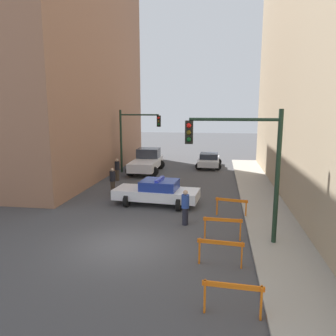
{
  "coord_description": "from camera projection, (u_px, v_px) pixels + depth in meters",
  "views": [
    {
      "loc": [
        3.67,
        -11.73,
        5.35
      ],
      "look_at": [
        0.66,
        7.38,
        1.79
      ],
      "focal_mm": 35.0,
      "sensor_mm": 36.0,
      "label": 1
    }
  ],
  "objects": [
    {
      "name": "traffic_light_near",
      "position": [
        247.0,
        156.0,
        12.51
      ],
      "size": [
        3.64,
        0.35,
        5.2
      ],
      "color": "black",
      "rests_on": "sidewalk_right"
    },
    {
      "name": "police_car",
      "position": [
        157.0,
        192.0,
        18.3
      ],
      "size": [
        4.84,
        2.63,
        1.52
      ],
      "rotation": [
        0.0,
        0.0,
        1.48
      ],
      "color": "white",
      "rests_on": "ground_plane"
    },
    {
      "name": "pedestrian_crossing",
      "position": [
        113.0,
        180.0,
        20.56
      ],
      "size": [
        0.47,
        0.47,
        1.66
      ],
      "rotation": [
        0.0,
        0.0,
        2.72
      ],
      "color": "#382D23",
      "rests_on": "ground_plane"
    },
    {
      "name": "pedestrian_corner",
      "position": [
        117.0,
        169.0,
        24.31
      ],
      "size": [
        0.42,
        0.42,
        1.66
      ],
      "rotation": [
        0.0,
        0.0,
        6.11
      ],
      "color": "#382D23",
      "rests_on": "ground_plane"
    },
    {
      "name": "barrier_corner",
      "position": [
        231.0,
        204.0,
        16.3
      ],
      "size": [
        1.58,
        0.45,
        0.9
      ],
      "rotation": [
        0.0,
        0.0,
        -0.2
      ],
      "color": "orange",
      "rests_on": "ground_plane"
    },
    {
      "name": "barrier_front",
      "position": [
        233.0,
        294.0,
        8.47
      ],
      "size": [
        1.6,
        0.24,
        0.9
      ],
      "rotation": [
        0.0,
        0.0,
        -0.06
      ],
      "color": "orange",
      "rests_on": "ground_plane"
    },
    {
      "name": "white_truck",
      "position": [
        147.0,
        161.0,
        27.69
      ],
      "size": [
        2.7,
        5.43,
        1.9
      ],
      "rotation": [
        0.0,
        0.0,
        0.02
      ],
      "color": "silver",
      "rests_on": "ground_plane"
    },
    {
      "name": "traffic_light_far",
      "position": [
        134.0,
        132.0,
        26.86
      ],
      "size": [
        3.44,
        0.35,
        5.2
      ],
      "color": "black",
      "rests_on": "ground_plane"
    },
    {
      "name": "pedestrian_sidewalk",
      "position": [
        185.0,
        207.0,
        15.06
      ],
      "size": [
        0.46,
        0.46,
        1.66
      ],
      "rotation": [
        0.0,
        0.0,
        1.91
      ],
      "color": "black",
      "rests_on": "ground_plane"
    },
    {
      "name": "building_corner_left",
      "position": [
        26.0,
        44.0,
        26.47
      ],
      "size": [
        14.0,
        20.0,
        20.94
      ],
      "color": "#93664C",
      "rests_on": "ground_plane"
    },
    {
      "name": "barrier_back",
      "position": [
        223.0,
        225.0,
        13.45
      ],
      "size": [
        1.6,
        0.21,
        0.9
      ],
      "rotation": [
        0.0,
        0.0,
        -0.03
      ],
      "color": "orange",
      "rests_on": "ground_plane"
    },
    {
      "name": "sidewalk_right",
      "position": [
        286.0,
        255.0,
        11.97
      ],
      "size": [
        2.4,
        44.0,
        0.12
      ],
      "color": "#9E998E",
      "rests_on": "ground_plane"
    },
    {
      "name": "parked_car_near",
      "position": [
        209.0,
        160.0,
        29.83
      ],
      "size": [
        2.3,
        4.32,
        1.31
      ],
      "rotation": [
        0.0,
        0.0,
        -0.01
      ],
      "color": "silver",
      "rests_on": "ground_plane"
    },
    {
      "name": "ground_plane",
      "position": [
        122.0,
        245.0,
        12.93
      ],
      "size": [
        120.0,
        120.0,
        0.0
      ],
      "primitive_type": "plane",
      "color": "#424244"
    },
    {
      "name": "barrier_mid",
      "position": [
        220.0,
        249.0,
        11.18
      ],
      "size": [
        1.6,
        0.29,
        0.9
      ],
      "rotation": [
        0.0,
        0.0,
        -0.09
      ],
      "color": "orange",
      "rests_on": "ground_plane"
    }
  ]
}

